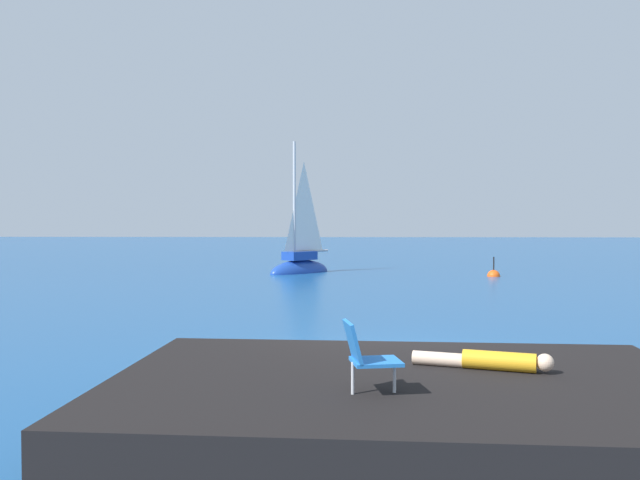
% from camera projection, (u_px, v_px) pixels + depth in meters
% --- Properties ---
extents(ground_plane, '(160.00, 160.00, 0.00)m').
position_uv_depth(ground_plane, '(392.00, 359.00, 11.97)').
color(ground_plane, navy).
extents(shore_ledge, '(7.31, 5.09, 0.59)m').
position_uv_depth(shore_ledge, '(404.00, 401.00, 8.11)').
color(shore_ledge, black).
rests_on(shore_ledge, ground).
extents(boulder_seaward, '(0.89, 0.95, 0.48)m').
position_uv_depth(boulder_seaward, '(373.00, 371.00, 10.99)').
color(boulder_seaward, black).
rests_on(boulder_seaward, ground).
extents(boulder_inland, '(1.07, 1.09, 0.70)m').
position_uv_depth(boulder_inland, '(578.00, 380.00, 10.39)').
color(boulder_inland, black).
rests_on(boulder_inland, ground).
extents(sailboat_near, '(3.25, 3.37, 6.64)m').
position_uv_depth(sailboat_near, '(300.00, 265.00, 31.05)').
color(sailboat_near, '#193D99').
rests_on(sailboat_near, ground).
extents(person_sunbather, '(1.71, 0.71, 0.25)m').
position_uv_depth(person_sunbather, '(488.00, 361.00, 8.50)').
color(person_sunbather, gold).
rests_on(person_sunbather, shore_ledge).
extents(beach_chair, '(0.67, 0.58, 0.80)m').
position_uv_depth(beach_chair, '(366.00, 354.00, 7.32)').
color(beach_chair, blue).
rests_on(beach_chair, shore_ledge).
extents(marker_buoy, '(0.56, 0.56, 1.13)m').
position_uv_depth(marker_buoy, '(494.00, 276.00, 29.12)').
color(marker_buoy, '#EA5114').
rests_on(marker_buoy, ground).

